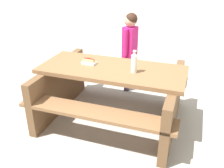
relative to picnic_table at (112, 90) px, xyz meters
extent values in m
plane|color=#B7B2A8|center=(0.00, 0.00, -0.44)|extent=(30.00, 30.00, 0.00)
cube|color=brown|center=(0.00, 0.00, 0.28)|extent=(1.85, 0.89, 0.05)
cube|color=brown|center=(-0.04, 0.56, -0.01)|extent=(1.82, 0.41, 0.04)
cube|color=brown|center=(0.04, -0.56, -0.01)|extent=(1.82, 0.41, 0.04)
cube|color=brown|center=(0.78, 0.06, -0.09)|extent=(0.20, 1.40, 0.70)
cube|color=brown|center=(-0.78, -0.06, -0.09)|extent=(0.20, 1.40, 0.70)
cylinder|color=silver|center=(-0.29, 0.03, 0.41)|extent=(0.07, 0.07, 0.21)
cone|color=silver|center=(-0.29, 0.03, 0.54)|extent=(0.07, 0.07, 0.04)
cylinder|color=silver|center=(-0.29, 0.03, 0.57)|extent=(0.04, 0.04, 0.02)
cube|color=white|center=(0.32, 0.00, 0.32)|extent=(0.18, 0.11, 0.03)
cube|color=#D8B272|center=(0.32, 0.00, 0.35)|extent=(0.15, 0.06, 0.04)
cylinder|color=maroon|center=(0.32, 0.00, 0.37)|extent=(0.14, 0.03, 0.03)
ellipsoid|color=maroon|center=(0.32, 0.00, 0.38)|extent=(0.07, 0.03, 0.01)
cylinder|color=#3F334C|center=(0.11, -0.86, -0.16)|extent=(0.09, 0.09, 0.57)
cylinder|color=#3F334C|center=(0.08, -0.99, -0.16)|extent=(0.09, 0.09, 0.57)
cube|color=#D11E72|center=(0.10, -0.93, 0.36)|extent=(0.21, 0.22, 0.48)
cylinder|color=#D11E72|center=(0.12, -0.81, 0.39)|extent=(0.07, 0.07, 0.41)
cylinder|color=#D11E72|center=(0.07, -1.04, 0.39)|extent=(0.07, 0.07, 0.41)
sphere|color=tan|center=(0.10, -0.93, 0.70)|extent=(0.19, 0.19, 0.19)
sphere|color=#331E14|center=(0.08, -0.92, 0.72)|extent=(0.18, 0.18, 0.18)
camera|label=1|loc=(-1.13, 2.64, 1.48)|focal=40.28mm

